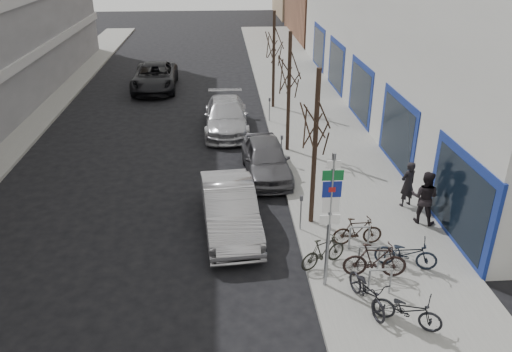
{
  "coord_description": "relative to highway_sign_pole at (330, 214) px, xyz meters",
  "views": [
    {
      "loc": [
        -0.36,
        -11.26,
        9.06
      ],
      "look_at": [
        0.68,
        3.39,
        2.0
      ],
      "focal_mm": 35.0,
      "sensor_mm": 36.0,
      "label": 1
    }
  ],
  "objects": [
    {
      "name": "meter_front",
      "position": [
        -0.25,
        3.01,
        -1.54
      ],
      "size": [
        0.1,
        0.08,
        1.27
      ],
      "color": "gray",
      "rests_on": "sidewalk_east"
    },
    {
      "name": "bike_near_left",
      "position": [
        0.92,
        -0.96,
        -1.74
      ],
      "size": [
        0.99,
        1.94,
        1.14
      ],
      "primitive_type": "imported",
      "rotation": [
        0.0,
        0.0,
        0.24
      ],
      "color": "black",
      "rests_on": "sidewalk_east"
    },
    {
      "name": "parked_car_mid",
      "position": [
        -1.0,
        7.61,
        -1.69
      ],
      "size": [
        2.02,
        4.58,
        1.53
      ],
      "primitive_type": "imported",
      "rotation": [
        0.0,
        0.0,
        0.05
      ],
      "color": "#515055",
      "rests_on": "ground"
    },
    {
      "name": "lane_car",
      "position": [
        -7.07,
        21.19,
        -1.63
      ],
      "size": [
        2.86,
        5.99,
        1.65
      ],
      "primitive_type": "imported",
      "rotation": [
        0.0,
        0.0,
        0.02
      ],
      "color": "black",
      "rests_on": "ground"
    },
    {
      "name": "tree_mid",
      "position": [
        0.2,
        10.01,
        1.65
      ],
      "size": [
        1.8,
        1.8,
        5.5
      ],
      "color": "black",
      "rests_on": "ground"
    },
    {
      "name": "bike_far_curb",
      "position": [
        1.74,
        -1.71,
        -1.77
      ],
      "size": [
        1.78,
        1.34,
        1.07
      ],
      "primitive_type": "imported",
      "rotation": [
        0.0,
        0.0,
        1.04
      ],
      "color": "black",
      "rests_on": "sidewalk_east"
    },
    {
      "name": "sidewalk_east",
      "position": [
        2.1,
        10.01,
        -2.38
      ],
      "size": [
        5.0,
        70.0,
        0.15
      ],
      "primitive_type": "cube",
      "color": "slate",
      "rests_on": "ground"
    },
    {
      "name": "bike_mid_inner",
      "position": [
        0.11,
        0.93,
        -1.81
      ],
      "size": [
        1.67,
        1.19,
        0.99
      ],
      "primitive_type": "imported",
      "rotation": [
        0.0,
        0.0,
        2.06
      ],
      "color": "black",
      "rests_on": "sidewalk_east"
    },
    {
      "name": "bike_rack",
      "position": [
        1.4,
        0.61,
        -1.8
      ],
      "size": [
        0.66,
        2.26,
        0.83
      ],
      "color": "gray",
      "rests_on": "sidewalk_east"
    },
    {
      "name": "tree_near",
      "position": [
        0.2,
        3.51,
        1.65
      ],
      "size": [
        1.8,
        1.8,
        5.5
      ],
      "color": "black",
      "rests_on": "ground"
    },
    {
      "name": "bike_far_inner",
      "position": [
        1.42,
        1.98,
        -1.82
      ],
      "size": [
        1.63,
        0.52,
        0.98
      ],
      "primitive_type": "imported",
      "rotation": [
        0.0,
        0.0,
        1.6
      ],
      "color": "black",
      "rests_on": "sidewalk_east"
    },
    {
      "name": "parked_car_front",
      "position": [
        -2.6,
        3.38,
        -1.65
      ],
      "size": [
        2.12,
        5.04,
        1.62
      ],
      "primitive_type": "imported",
      "rotation": [
        0.0,
        0.0,
        0.08
      ],
      "color": "#939397",
      "rests_on": "ground"
    },
    {
      "name": "meter_back",
      "position": [
        -0.25,
        14.01,
        -1.54
      ],
      "size": [
        0.1,
        0.08,
        1.27
      ],
      "color": "gray",
      "rests_on": "sidewalk_east"
    },
    {
      "name": "ground",
      "position": [
        -2.4,
        0.01,
        -2.46
      ],
      "size": [
        120.0,
        120.0,
        0.0
      ],
      "primitive_type": "plane",
      "color": "black",
      "rests_on": "ground"
    },
    {
      "name": "highway_sign_pole",
      "position": [
        0.0,
        0.0,
        0.0
      ],
      "size": [
        0.55,
        0.1,
        4.2
      ],
      "color": "gray",
      "rests_on": "ground"
    },
    {
      "name": "bike_mid_curb",
      "position": [
        2.54,
        0.7,
        -1.75
      ],
      "size": [
        1.9,
        1.08,
        1.11
      ],
      "primitive_type": "imported",
      "rotation": [
        0.0,
        0.0,
        1.26
      ],
      "color": "black",
      "rests_on": "sidewalk_east"
    },
    {
      "name": "parked_car_back",
      "position": [
        -2.56,
        13.11,
        -1.68
      ],
      "size": [
        2.19,
        5.37,
        1.56
      ],
      "primitive_type": "imported",
      "rotation": [
        0.0,
        0.0,
        0.0
      ],
      "color": "#ABABB0",
      "rests_on": "ground"
    },
    {
      "name": "tree_far",
      "position": [
        0.2,
        16.51,
        1.65
      ],
      "size": [
        1.8,
        1.8,
        5.5
      ],
      "color": "black",
      "rests_on": "ground"
    },
    {
      "name": "bike_near_right",
      "position": [
        1.48,
        0.3,
        -1.75
      ],
      "size": [
        1.9,
        0.75,
        1.12
      ],
      "primitive_type": "imported",
      "rotation": [
        0.0,
        0.0,
        1.46
      ],
      "color": "black",
      "rests_on": "sidewalk_east"
    },
    {
      "name": "meter_mid",
      "position": [
        -0.25,
        8.51,
        -1.54
      ],
      "size": [
        0.1,
        0.08,
        1.27
      ],
      "color": "gray",
      "rests_on": "sidewalk_east"
    },
    {
      "name": "pedestrian_near",
      "position": [
        3.84,
        4.4,
        -1.44
      ],
      "size": [
        0.74,
        0.62,
        1.73
      ],
      "primitive_type": "imported",
      "rotation": [
        0.0,
        0.0,
        3.53
      ],
      "color": "black",
      "rests_on": "sidewalk_east"
    },
    {
      "name": "pedestrian_far",
      "position": [
        4.0,
        3.22,
        -1.35
      ],
      "size": [
        0.85,
        0.78,
        1.92
      ],
      "primitive_type": "imported",
      "rotation": [
        0.0,
        0.0,
        2.58
      ],
      "color": "black",
      "rests_on": "sidewalk_east"
    }
  ]
}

